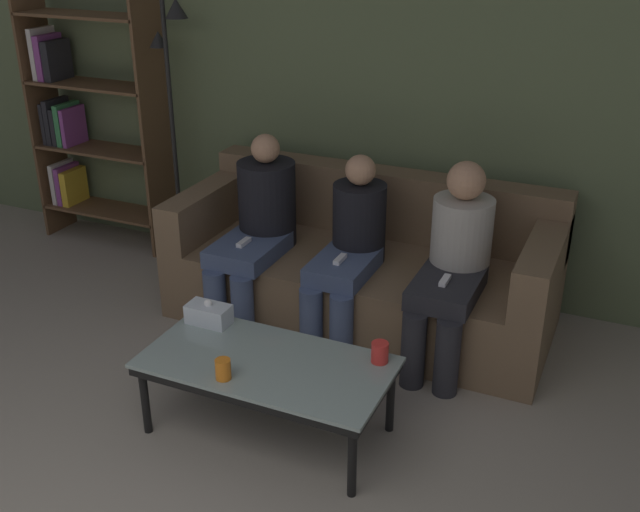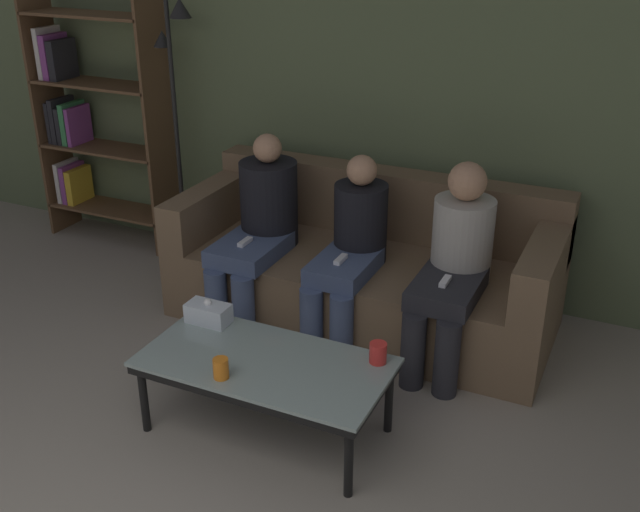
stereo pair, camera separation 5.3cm
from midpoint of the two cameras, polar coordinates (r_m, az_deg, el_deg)
wall_back at (r=4.70m, az=6.74°, el=12.61°), size 12.00×0.06×2.60m
couch at (r=4.53m, az=3.87°, el=-1.05°), size 2.25×0.96×0.84m
coffee_table at (r=3.51m, az=-3.76°, el=-8.48°), size 1.16×0.59×0.40m
cup_near_left at (r=3.46m, az=4.89°, el=-7.37°), size 0.08×0.08×0.10m
cup_near_right at (r=3.37m, az=-7.11°, el=-8.50°), size 0.07×0.07×0.10m
tissue_box at (r=3.80m, az=-8.10°, el=-4.33°), size 0.22×0.12×0.13m
bookshelf at (r=5.76m, az=-17.00°, el=10.07°), size 1.01×0.32×1.88m
standing_lamp at (r=5.06m, az=-10.50°, el=10.98°), size 0.31×0.26×1.80m
seated_person_left_end at (r=4.46m, az=-4.25°, el=2.52°), size 0.35×0.73×1.11m
seated_person_mid_left at (r=4.22m, az=2.77°, el=0.73°), size 0.31×0.69×1.06m
seated_person_mid_right at (r=4.05m, az=10.62°, el=-0.36°), size 0.33×0.73×1.10m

